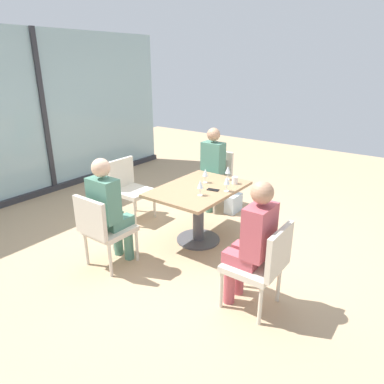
{
  "coord_description": "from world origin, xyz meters",
  "views": [
    {
      "loc": [
        -3.34,
        -2.35,
        2.21
      ],
      "look_at": [
        0.0,
        0.1,
        0.65
      ],
      "focal_mm": 32.9,
      "sensor_mm": 36.0,
      "label": 1
    }
  ],
  "objects_px": {
    "cell_phone_on_table": "(213,190)",
    "handbag_0": "(233,203)",
    "coffee_cup": "(235,180)",
    "wine_glass_1": "(200,185)",
    "chair_far_left": "(103,227)",
    "chair_near_window": "(129,186)",
    "chair_front_left": "(262,262)",
    "wine_glass_0": "(228,170)",
    "chair_far_right": "(214,176)",
    "person_far_right": "(211,165)",
    "dining_table_main": "(198,202)",
    "wine_glass_2": "(227,181)",
    "person_front_left": "(252,239)",
    "person_far_left": "(109,207)",
    "wine_glass_3": "(205,173)"
  },
  "relations": [
    {
      "from": "cell_phone_on_table",
      "to": "handbag_0",
      "type": "xyz_separation_m",
      "value": [
        1.04,
        0.29,
        -0.59
      ]
    },
    {
      "from": "coffee_cup",
      "to": "wine_glass_1",
      "type": "bearing_deg",
      "value": 168.73
    },
    {
      "from": "chair_far_left",
      "to": "chair_near_window",
      "type": "bearing_deg",
      "value": 33.66
    },
    {
      "from": "chair_front_left",
      "to": "wine_glass_0",
      "type": "relative_size",
      "value": 4.7
    },
    {
      "from": "chair_far_right",
      "to": "person_far_right",
      "type": "height_order",
      "value": "person_far_right"
    },
    {
      "from": "dining_table_main",
      "to": "wine_glass_2",
      "type": "distance_m",
      "value": 0.48
    },
    {
      "from": "wine_glass_2",
      "to": "wine_glass_0",
      "type": "bearing_deg",
      "value": 29.1
    },
    {
      "from": "dining_table_main",
      "to": "chair_far_right",
      "type": "distance_m",
      "value": 1.23
    },
    {
      "from": "dining_table_main",
      "to": "handbag_0",
      "type": "distance_m",
      "value": 1.15
    },
    {
      "from": "person_front_left",
      "to": "wine_glass_2",
      "type": "xyz_separation_m",
      "value": [
        0.85,
        0.78,
        0.16
      ]
    },
    {
      "from": "person_far_right",
      "to": "coffee_cup",
      "type": "relative_size",
      "value": 14.0
    },
    {
      "from": "chair_near_window",
      "to": "person_far_left",
      "type": "height_order",
      "value": "person_far_left"
    },
    {
      "from": "cell_phone_on_table",
      "to": "person_front_left",
      "type": "bearing_deg",
      "value": -142.21
    },
    {
      "from": "chair_front_left",
      "to": "wine_glass_3",
      "type": "distance_m",
      "value": 1.63
    },
    {
      "from": "chair_front_left",
      "to": "wine_glass_2",
      "type": "bearing_deg",
      "value": 46.47
    },
    {
      "from": "chair_far_left",
      "to": "person_front_left",
      "type": "height_order",
      "value": "person_front_left"
    },
    {
      "from": "handbag_0",
      "to": "wine_glass_0",
      "type": "bearing_deg",
      "value": -159.48
    },
    {
      "from": "wine_glass_3",
      "to": "person_far_left",
      "type": "bearing_deg",
      "value": 159.82
    },
    {
      "from": "chair_front_left",
      "to": "chair_near_window",
      "type": "xyz_separation_m",
      "value": [
        0.75,
        2.47,
        0.0
      ]
    },
    {
      "from": "chair_near_window",
      "to": "wine_glass_1",
      "type": "bearing_deg",
      "value": -98.27
    },
    {
      "from": "chair_far_right",
      "to": "coffee_cup",
      "type": "xyz_separation_m",
      "value": [
        -0.73,
        -0.77,
        0.28
      ]
    },
    {
      "from": "person_far_right",
      "to": "chair_near_window",
      "type": "bearing_deg",
      "value": 143.59
    },
    {
      "from": "chair_front_left",
      "to": "cell_phone_on_table",
      "type": "distance_m",
      "value": 1.33
    },
    {
      "from": "chair_far_left",
      "to": "chair_near_window",
      "type": "distance_m",
      "value": 1.35
    },
    {
      "from": "wine_glass_0",
      "to": "chair_front_left",
      "type": "bearing_deg",
      "value": -138.09
    },
    {
      "from": "chair_far_right",
      "to": "handbag_0",
      "type": "xyz_separation_m",
      "value": [
        -0.05,
        -0.39,
        -0.36
      ]
    },
    {
      "from": "chair_near_window",
      "to": "wine_glass_2",
      "type": "bearing_deg",
      "value": -86.59
    },
    {
      "from": "chair_far_right",
      "to": "wine_glass_0",
      "type": "relative_size",
      "value": 4.7
    },
    {
      "from": "person_far_right",
      "to": "person_front_left",
      "type": "relative_size",
      "value": 1.0
    },
    {
      "from": "person_far_left",
      "to": "wine_glass_1",
      "type": "bearing_deg",
      "value": -38.89
    },
    {
      "from": "person_front_left",
      "to": "dining_table_main",
      "type": "bearing_deg",
      "value": 56.28
    },
    {
      "from": "person_far_right",
      "to": "wine_glass_3",
      "type": "height_order",
      "value": "person_far_right"
    },
    {
      "from": "coffee_cup",
      "to": "handbag_0",
      "type": "xyz_separation_m",
      "value": [
        0.68,
        0.38,
        -0.64
      ]
    },
    {
      "from": "dining_table_main",
      "to": "wine_glass_3",
      "type": "relative_size",
      "value": 6.59
    },
    {
      "from": "wine_glass_1",
      "to": "wine_glass_0",
      "type": "bearing_deg",
      "value": 3.0
    },
    {
      "from": "coffee_cup",
      "to": "chair_near_window",
      "type": "bearing_deg",
      "value": 104.52
    },
    {
      "from": "chair_near_window",
      "to": "cell_phone_on_table",
      "type": "distance_m",
      "value": 1.45
    },
    {
      "from": "chair_far_left",
      "to": "chair_front_left",
      "type": "bearing_deg",
      "value": -77.8
    },
    {
      "from": "chair_front_left",
      "to": "person_far_left",
      "type": "height_order",
      "value": "person_far_left"
    },
    {
      "from": "person_far_left",
      "to": "handbag_0",
      "type": "bearing_deg",
      "value": -10.6
    },
    {
      "from": "wine_glass_2",
      "to": "person_far_left",
      "type": "bearing_deg",
      "value": 143.11
    },
    {
      "from": "chair_far_right",
      "to": "wine_glass_2",
      "type": "bearing_deg",
      "value": -141.05
    },
    {
      "from": "person_front_left",
      "to": "wine_glass_2",
      "type": "bearing_deg",
      "value": 42.72
    },
    {
      "from": "chair_far_left",
      "to": "cell_phone_on_table",
      "type": "relative_size",
      "value": 6.04
    },
    {
      "from": "wine_glass_2",
      "to": "handbag_0",
      "type": "height_order",
      "value": "wine_glass_2"
    },
    {
      "from": "person_far_right",
      "to": "cell_phone_on_table",
      "type": "bearing_deg",
      "value": -145.33
    },
    {
      "from": "dining_table_main",
      "to": "wine_glass_3",
      "type": "xyz_separation_m",
      "value": [
        0.2,
        0.04,
        0.32
      ]
    },
    {
      "from": "person_far_left",
      "to": "cell_phone_on_table",
      "type": "relative_size",
      "value": 8.75
    },
    {
      "from": "chair_far_right",
      "to": "wine_glass_0",
      "type": "distance_m",
      "value": 0.97
    },
    {
      "from": "coffee_cup",
      "to": "wine_glass_2",
      "type": "bearing_deg",
      "value": -168.89
    }
  ]
}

